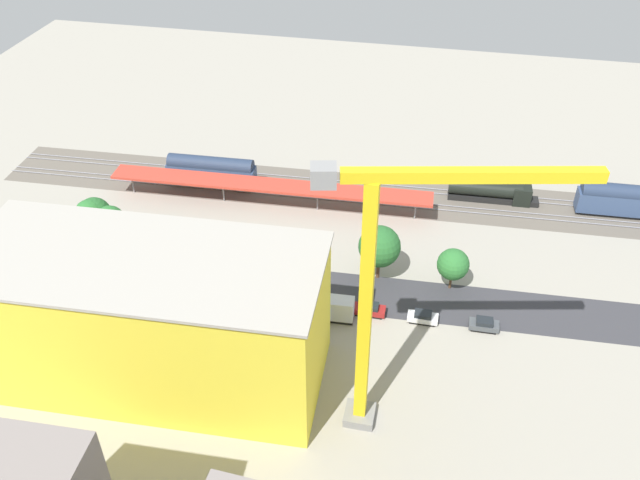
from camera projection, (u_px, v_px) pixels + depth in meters
The scene contains 25 objects.
ground_plane at pixel (302, 265), 105.18m from camera, with size 195.63×195.63×0.00m, color #9E998C.
rail_bed at pixel (330, 190), 122.66m from camera, with size 122.27×13.19×0.01m, color #665E54.
street_asphalt at pixel (294, 287), 100.93m from camera, with size 122.27×9.00×0.01m, color #38383D.
track_rails at pixel (330, 189), 122.55m from camera, with size 122.18×11.64×0.12m.
platform_canopy_near at pixel (269, 185), 116.31m from camera, with size 56.90×6.70×4.37m.
locomotive at pixel (494, 192), 118.86m from camera, with size 15.98×3.30×5.03m.
passenger_coach at pixel (636, 201), 114.16m from camera, with size 19.53×3.84×6.03m.
freight_coach_far at pixel (211, 171), 122.31m from camera, with size 16.56×3.64×5.87m.
parked_car_0 at pixel (484, 325), 93.29m from camera, with size 4.17×1.95×1.72m.
parked_car_1 at pixel (423, 317), 94.53m from camera, with size 4.32×1.87×1.65m.
parked_car_2 at pixel (369, 310), 95.74m from camera, with size 4.59×1.92×1.77m.
parked_car_3 at pixel (315, 301), 97.24m from camera, with size 4.74×1.92×1.72m.
parked_car_4 at pixel (256, 293), 98.70m from camera, with size 4.33×1.87×1.63m.
construction_building at pixel (151, 320), 82.00m from camera, with size 41.97×17.42×18.32m, color yellow.
construction_roof_slab at pixel (139, 260), 76.39m from camera, with size 42.57×18.02×0.40m, color #ADA89E.
tower_crane at pixel (388, 287), 68.74m from camera, with size 26.74×7.15×35.51m.
box_truck_0 at pixel (157, 282), 99.33m from camera, with size 10.05×2.64×3.44m.
box_truck_1 at pixel (298, 308), 94.82m from camera, with size 9.87×3.08×3.17m.
box_truck_2 at pixel (323, 308), 94.56m from camera, with size 9.24×2.75×3.67m.
street_tree_0 at pixel (90, 214), 107.54m from camera, with size 5.00×5.00×7.55m.
street_tree_1 at pixel (453, 264), 98.09m from camera, with size 4.79×4.79×6.92m.
street_tree_2 at pixel (110, 221), 107.25m from camera, with size 4.93×4.93×6.86m.
street_tree_3 at pixel (380, 246), 99.27m from camera, with size 6.37×6.37×9.12m.
street_tree_4 at pixel (95, 214), 108.30m from camera, with size 5.44×5.44×7.41m.
traffic_light at pixel (301, 247), 101.97m from camera, with size 0.50×0.36×6.31m.
Camera 1 is at (-19.37, 79.57, 66.19)m, focal length 37.46 mm.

